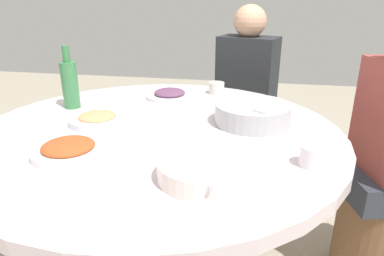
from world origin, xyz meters
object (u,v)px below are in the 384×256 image
(dish_eggplant, at_px, (170,94))
(stool_for_diner_right, at_px, (372,236))
(dish_stirfry, at_px, (69,149))
(soup_bowl, at_px, (202,170))
(round_dining_table, at_px, (158,153))
(dish_shrimp, at_px, (97,119))
(stool_for_diner_left, at_px, (242,158))
(tea_cup_near, at_px, (312,156))
(diner_left, at_px, (247,80))
(green_bottle, at_px, (70,83))
(rice_bowl, at_px, (253,113))
(tea_cup_far, at_px, (217,88))

(dish_eggplant, height_order, stool_for_diner_right, dish_eggplant)
(dish_stirfry, distance_m, dish_eggplant, 0.71)
(soup_bowl, distance_m, stool_for_diner_right, 1.08)
(round_dining_table, height_order, dish_shrimp, dish_shrimp)
(dish_shrimp, relative_size, stool_for_diner_left, 0.52)
(tea_cup_near, bearing_deg, dish_stirfry, -175.08)
(diner_left, bearing_deg, dish_eggplant, -124.62)
(dish_stirfry, height_order, tea_cup_near, tea_cup_near)
(soup_bowl, relative_size, dish_eggplant, 1.17)
(dish_stirfry, distance_m, dish_shrimp, 0.30)
(dish_shrimp, distance_m, green_bottle, 0.28)
(rice_bowl, relative_size, green_bottle, 1.08)
(soup_bowl, distance_m, dish_eggplant, 0.82)
(round_dining_table, relative_size, stool_for_diner_right, 3.27)
(soup_bowl, bearing_deg, green_bottle, 141.46)
(stool_for_diner_right, bearing_deg, soup_bowl, -140.17)
(dish_shrimp, bearing_deg, rice_bowl, 10.31)
(dish_stirfry, xyz_separation_m, stool_for_diner_right, (1.14, 0.51, -0.57))
(rice_bowl, relative_size, dish_stirfry, 1.28)
(soup_bowl, xyz_separation_m, tea_cup_far, (-0.06, 0.89, 0.00))
(green_bottle, height_order, stool_for_diner_right, green_bottle)
(round_dining_table, xyz_separation_m, dish_stirfry, (-0.21, -0.28, 0.12))
(soup_bowl, xyz_separation_m, green_bottle, (-0.68, 0.54, 0.08))
(dish_eggplant, xyz_separation_m, diner_left, (0.36, 0.52, -0.03))
(rice_bowl, height_order, stool_for_diner_right, rice_bowl)
(dish_shrimp, height_order, tea_cup_far, tea_cup_far)
(dish_shrimp, distance_m, tea_cup_near, 0.82)
(round_dining_table, relative_size, tea_cup_far, 17.83)
(soup_bowl, bearing_deg, dish_shrimp, 142.48)
(soup_bowl, relative_size, diner_left, 0.35)
(round_dining_table, xyz_separation_m, diner_left, (0.30, 0.94, 0.09))
(diner_left, bearing_deg, tea_cup_near, -78.40)
(dish_eggplant, xyz_separation_m, stool_for_diner_right, (0.98, -0.19, -0.57))
(rice_bowl, relative_size, dish_eggplant, 1.32)
(soup_bowl, relative_size, dish_shrimp, 1.19)
(stool_for_diner_right, bearing_deg, tea_cup_near, -131.03)
(dish_stirfry, relative_size, tea_cup_near, 3.05)
(dish_stirfry, height_order, diner_left, diner_left)
(stool_for_diner_left, bearing_deg, dish_shrimp, -121.04)
(dish_eggplant, height_order, stool_for_diner_left, dish_eggplant)
(tea_cup_near, xyz_separation_m, stool_for_diner_right, (0.39, 0.44, -0.58))
(rice_bowl, xyz_separation_m, stool_for_diner_left, (-0.05, 0.81, -0.59))
(tea_cup_near, height_order, diner_left, diner_left)
(dish_eggplant, bearing_deg, round_dining_table, -82.58)
(stool_for_diner_left, relative_size, diner_left, 0.56)
(round_dining_table, height_order, tea_cup_near, tea_cup_near)
(dish_eggplant, height_order, tea_cup_near, tea_cup_near)
(round_dining_table, relative_size, rice_bowl, 4.68)
(stool_for_diner_right, bearing_deg, dish_eggplant, 169.23)
(green_bottle, xyz_separation_m, stool_for_diner_left, (0.75, 0.75, -0.66))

